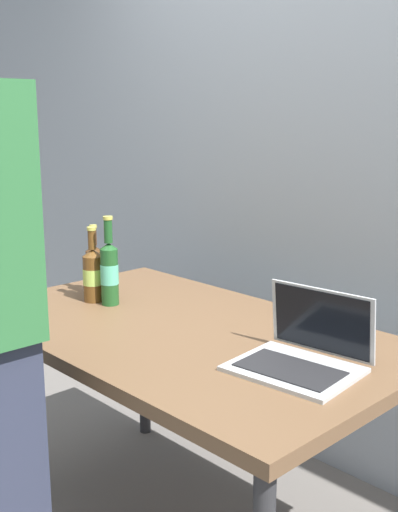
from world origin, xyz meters
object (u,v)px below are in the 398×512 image
at_px(beer_bottle_brown, 93,274).
at_px(beer_bottle_amber, 109,271).
at_px(beer_bottle_dark, 95,268).
at_px(laptop, 303,352).

bearing_deg(beer_bottle_brown, beer_bottle_amber, 12.87).
bearing_deg(beer_bottle_dark, beer_bottle_brown, -37.40).
xyz_separation_m(laptop, beer_bottle_amber, (-0.84, -0.03, 0.08)).
xyz_separation_m(beer_bottle_dark, beer_bottle_brown, (0.08, -0.06, 0.00)).
bearing_deg(beer_bottle_amber, beer_bottle_brown, -167.13).
relative_size(laptop, beer_bottle_dark, 1.31).
bearing_deg(beer_bottle_amber, beer_bottle_dark, 164.19).
relative_size(beer_bottle_dark, beer_bottle_brown, 0.96).
distance_m(beer_bottle_dark, beer_bottle_amber, 0.17).
relative_size(laptop, beer_bottle_amber, 1.08).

